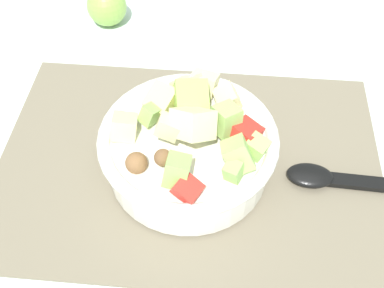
{
  "coord_description": "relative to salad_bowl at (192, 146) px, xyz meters",
  "views": [
    {
      "loc": [
        -0.04,
        0.36,
        0.48
      ],
      "look_at": [
        -0.0,
        0.01,
        0.05
      ],
      "focal_mm": 44.02,
      "sensor_mm": 36.0,
      "label": 1
    }
  ],
  "objects": [
    {
      "name": "whole_apple",
      "position": [
        0.16,
        -0.29,
        -0.01
      ],
      "size": [
        0.06,
        0.06,
        0.08
      ],
      "color": "#8CB74C",
      "rests_on": "ground_plane"
    },
    {
      "name": "serving_spoon",
      "position": [
        -0.18,
        0.01,
        -0.03
      ],
      "size": [
        0.2,
        0.04,
        0.01
      ],
      "color": "black",
      "rests_on": "placemat"
    },
    {
      "name": "salad_bowl",
      "position": [
        0.0,
        0.0,
        0.0
      ],
      "size": [
        0.21,
        0.21,
        0.12
      ],
      "color": "white",
      "rests_on": "placemat"
    },
    {
      "name": "ground_plane",
      "position": [
        0.0,
        -0.01,
        -0.05
      ],
      "size": [
        2.4,
        2.4,
        0.0
      ],
      "primitive_type": "plane",
      "color": "silver"
    },
    {
      "name": "placemat",
      "position": [
        0.0,
        -0.01,
        -0.04
      ],
      "size": [
        0.48,
        0.34,
        0.01
      ],
      "primitive_type": "cube",
      "color": "#756B56",
      "rests_on": "ground_plane"
    }
  ]
}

